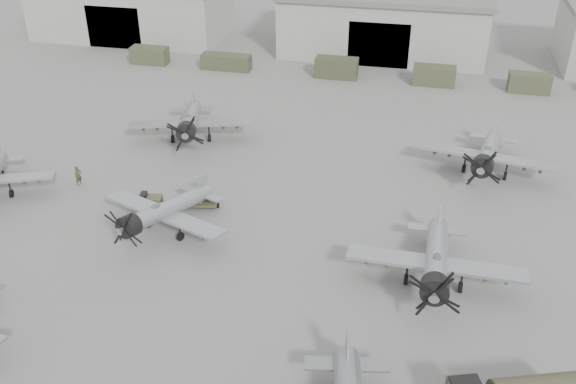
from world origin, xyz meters
The scene contains 14 objects.
ground centered at (0.00, 0.00, 0.00)m, with size 220.00×220.00×0.00m, color slate.
hangar_left centered at (-38.00, 61.96, 4.37)m, with size 29.00×14.80×8.70m.
hangar_center centered at (0.00, 61.96, 4.37)m, with size 29.00×14.80×8.70m.
support_truck_1 centered at (-30.55, 50.00, 1.12)m, with size 5.00×2.20×2.25m, color #3B412B.
support_truck_2 centered at (-19.65, 50.00, 0.99)m, with size 6.58×2.20×1.97m, color #3A3E28.
support_truck_3 centered at (-4.81, 50.00, 1.29)m, with size 5.47×2.20×2.58m, color #373A26.
support_truck_4 centered at (7.55, 50.00, 1.21)m, with size 5.26×2.20×2.42m, color #3E402A.
support_truck_5 centered at (19.01, 50.00, 1.16)m, with size 4.95×2.20×2.31m, color #3D412A.
aircraft_mid_1 centered at (-13.36, 11.47, 2.10)m, with size 11.41×10.30×4.61m.
aircraft_mid_2 centered at (8.33, 9.01, 2.33)m, with size 12.78×11.50×5.13m.
aircraft_far_0 centered at (-16.85, 28.04, 2.30)m, with size 12.69×11.42×5.05m.
aircraft_far_1 centered at (12.73, 26.96, 2.30)m, with size 12.74×11.47×5.06m.
tug_trailer centered at (-14.52, 15.54, 0.50)m, with size 6.80×2.45×1.35m.
ground_crew centered at (-23.97, 17.43, 0.95)m, with size 0.69×0.45×1.90m, color #383925.
Camera 1 is at (5.73, -28.75, 29.83)m, focal length 40.00 mm.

